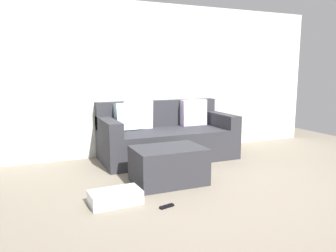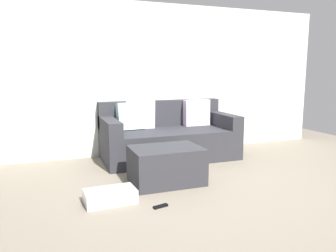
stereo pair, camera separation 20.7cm
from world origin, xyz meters
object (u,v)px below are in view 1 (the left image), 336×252
object	(u,v)px
storage_bin	(115,197)
remote_near_ottoman	(167,206)
ottoman	(168,165)
couch_sectional	(166,137)

from	to	relation	value
storage_bin	remote_near_ottoman	xyz separation A→B (m)	(0.45, -0.29, -0.06)
ottoman	remote_near_ottoman	world-z (taller)	ottoman
ottoman	storage_bin	xyz separation A→B (m)	(-0.75, -0.38, -0.15)
ottoman	remote_near_ottoman	bearing A→B (deg)	-114.34
couch_sectional	storage_bin	distance (m)	1.92
ottoman	remote_near_ottoman	xyz separation A→B (m)	(-0.31, -0.68, -0.21)
couch_sectional	remote_near_ottoman	distance (m)	1.96
storage_bin	couch_sectional	bearing A→B (deg)	51.68
ottoman	remote_near_ottoman	size ratio (longest dim) A/B	5.34
storage_bin	remote_near_ottoman	world-z (taller)	storage_bin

